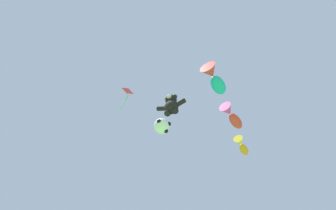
{
  "coord_description": "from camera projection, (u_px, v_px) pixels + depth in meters",
  "views": [
    {
      "loc": [
        3.19,
        -2.14,
        1.1
      ],
      "look_at": [
        1.06,
        3.51,
        10.48
      ],
      "focal_mm": 24.0,
      "sensor_mm": 36.0,
      "label": 1
    }
  ],
  "objects": [
    {
      "name": "teddy_bear_kite",
      "position": [
        171.0,
        105.0,
        12.53
      ],
      "size": [
        1.74,
        0.77,
        1.77
      ],
      "color": "black"
    },
    {
      "name": "soccer_ball_kite",
      "position": [
        162.0,
        126.0,
        11.69
      ],
      "size": [
        0.93,
        0.92,
        0.85
      ],
      "color": "white"
    },
    {
      "name": "fish_kite_teal",
      "position": [
        214.0,
        79.0,
        12.67
      ],
      "size": [
        1.24,
        2.14,
        0.94
      ],
      "color": "#19ADB2"
    },
    {
      "name": "fish_kite_crimson",
      "position": [
        232.0,
        116.0,
        14.17
      ],
      "size": [
        1.27,
        2.22,
        0.79
      ],
      "color": "red"
    },
    {
      "name": "fish_kite_tangerine",
      "position": [
        242.0,
        146.0,
        15.59
      ],
      "size": [
        0.86,
        1.8,
        0.65
      ],
      "color": "orange"
    },
    {
      "name": "diamond_kite",
      "position": [
        127.0,
        94.0,
        14.89
      ],
      "size": [
        0.56,
        0.72,
        2.72
      ],
      "color": "red"
    }
  ]
}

